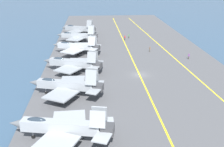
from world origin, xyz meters
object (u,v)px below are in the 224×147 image
(parked_jet_seventh, at_px, (79,29))
(crew_brown_vest, at_px, (150,49))
(parked_jet_fourth, at_px, (73,63))
(crew_purple_vest, at_px, (189,56))
(parked_jet_third, at_px, (67,85))
(crew_green_vest, at_px, (129,36))
(crew_red_vest, at_px, (125,38))
(parked_jet_sixth, at_px, (78,36))
(parked_jet_fifth, at_px, (77,46))
(parked_jet_second, at_px, (63,127))

(parked_jet_seventh, bearing_deg, crew_brown_vest, -140.10)
(parked_jet_fourth, distance_m, crew_brown_vest, 30.04)
(parked_jet_seventh, xyz_separation_m, crew_purple_vest, (-38.19, -34.75, -1.34))
(parked_jet_third, distance_m, crew_green_vest, 56.51)
(crew_purple_vest, bearing_deg, parked_jet_third, 124.55)
(crew_red_vest, bearing_deg, parked_jet_sixth, 97.83)
(parked_jet_third, height_order, parked_jet_fifth, parked_jet_third)
(crew_brown_vest, bearing_deg, parked_jet_fourth, 126.23)
(parked_jet_fifth, bearing_deg, parked_jet_third, 178.84)
(parked_jet_second, relative_size, crew_purple_vest, 9.49)
(parked_jet_third, bearing_deg, parked_jet_second, -177.93)
(parked_jet_fourth, distance_m, crew_green_vest, 42.60)
(parked_jet_seventh, bearing_deg, crew_purple_vest, -137.70)
(parked_jet_fourth, distance_m, parked_jet_fifth, 16.65)
(parked_jet_fifth, bearing_deg, parked_jet_second, 179.97)
(parked_jet_third, distance_m, parked_jet_seventh, 62.16)
(parked_jet_sixth, relative_size, parked_jet_seventh, 1.01)
(crew_purple_vest, bearing_deg, parked_jet_fourth, 104.51)
(crew_red_vest, xyz_separation_m, crew_green_vest, (3.05, -1.94, -0.06))
(parked_jet_third, distance_m, crew_purple_vest, 42.29)
(parked_jet_fourth, xyz_separation_m, parked_jet_fifth, (16.65, -0.25, 0.16))
(parked_jet_sixth, height_order, crew_green_vest, parked_jet_sixth)
(parked_jet_third, distance_m, parked_jet_fourth, 15.07)
(parked_jet_third, bearing_deg, crew_purple_vest, -55.45)
(parked_jet_fourth, xyz_separation_m, crew_purple_vest, (8.91, -34.41, -1.48))
(crew_green_vest, xyz_separation_m, crew_purple_vest, (-28.80, -14.64, 0.05))
(parked_jet_sixth, bearing_deg, parked_jet_seventh, 1.25)
(parked_jet_fifth, height_order, crew_red_vest, parked_jet_fifth)
(parked_jet_second, relative_size, crew_green_vest, 9.96)
(parked_jet_second, relative_size, parked_jet_fourth, 1.03)
(crew_purple_vest, bearing_deg, parked_jet_fifth, 77.24)
(crew_red_vest, height_order, crew_brown_vest, crew_red_vest)
(parked_jet_seventh, relative_size, crew_purple_vest, 8.53)
(parked_jet_fifth, bearing_deg, parked_jet_fourth, 179.15)
(crew_green_vest, xyz_separation_m, crew_brown_vest, (-19.97, -4.44, 0.05))
(parked_jet_second, distance_m, parked_jet_sixth, 64.37)
(parked_jet_second, height_order, crew_green_vest, parked_jet_second)
(parked_jet_seventh, height_order, crew_green_vest, parked_jet_seventh)
(crew_red_vest, bearing_deg, crew_green_vest, -32.50)
(parked_jet_sixth, distance_m, crew_brown_vest, 28.26)
(parked_jet_third, relative_size, crew_green_vest, 9.73)
(parked_jet_third, bearing_deg, parked_jet_fourth, -1.50)
(parked_jet_sixth, height_order, crew_red_vest, parked_jet_sixth)
(parked_jet_fourth, relative_size, crew_purple_vest, 9.21)
(parked_jet_sixth, relative_size, crew_green_vest, 9.05)
(parked_jet_fourth, bearing_deg, parked_jet_seventh, 0.42)
(parked_jet_fifth, relative_size, crew_red_vest, 8.81)
(crew_red_vest, bearing_deg, crew_purple_vest, -147.21)
(parked_jet_third, bearing_deg, parked_jet_sixth, -0.46)
(crew_purple_vest, distance_m, crew_brown_vest, 13.50)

